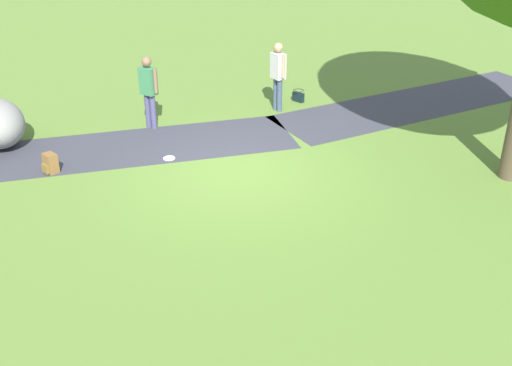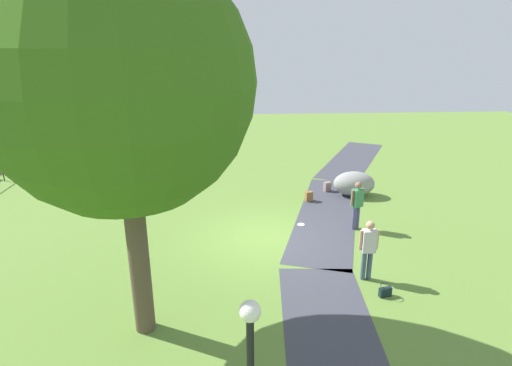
# 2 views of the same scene
# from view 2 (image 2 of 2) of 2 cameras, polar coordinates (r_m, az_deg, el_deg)

# --- Properties ---
(ground_plane) EXTENTS (48.00, 48.00, 0.00)m
(ground_plane) POSITION_cam_2_polar(r_m,az_deg,el_deg) (13.75, 1.38, -7.53)
(ground_plane) COLOR olive
(footpath_segment_mid) EXTENTS (8.25, 4.40, 0.01)m
(footpath_segment_mid) POSITION_cam_2_polar(r_m,az_deg,el_deg) (15.73, 9.71, -4.25)
(footpath_segment_mid) COLOR #3B3D47
(footpath_segment_mid) RESTS_ON ground
(footpath_segment_far) EXTENTS (8.04, 5.57, 0.01)m
(footpath_segment_far) POSITION_cam_2_polar(r_m,az_deg,el_deg) (23.22, 13.06, 3.18)
(footpath_segment_far) COLOR #3B3D47
(footpath_segment_far) RESTS_ON ground
(large_shade_tree) EXTENTS (5.02, 5.02, 7.90)m
(large_shade_tree) POSITION_cam_2_polar(r_m,az_deg,el_deg) (8.22, -18.02, 12.75)
(large_shade_tree) COLOR brown
(large_shade_tree) RESTS_ON ground
(lawn_boulder) EXTENTS (1.29, 1.78, 1.02)m
(lawn_boulder) POSITION_cam_2_polar(r_m,az_deg,el_deg) (17.68, 13.27, -0.10)
(lawn_boulder) COLOR gray
(lawn_boulder) RESTS_ON ground
(woman_with_handbag) EXTENTS (0.24, 0.52, 1.71)m
(woman_with_handbag) POSITION_cam_2_polar(r_m,az_deg,el_deg) (11.50, 15.13, -8.33)
(woman_with_handbag) COLOR #40516A
(woman_with_handbag) RESTS_ON ground
(man_near_boulder) EXTENTS (0.37, 0.48, 1.69)m
(man_near_boulder) POSITION_cam_2_polar(r_m,az_deg,el_deg) (14.41, 13.67, -2.55)
(man_near_boulder) COLOR #4B4A73
(man_near_boulder) RESTS_ON ground
(handbag_on_grass) EXTENTS (0.33, 0.34, 0.31)m
(handbag_on_grass) POSITION_cam_2_polar(r_m,az_deg,el_deg) (11.32, 17.28, -13.98)
(handbag_on_grass) COLOR black
(handbag_on_grass) RESTS_ON ground
(backpack_by_boulder) EXTENTS (0.33, 0.33, 0.40)m
(backpack_by_boulder) POSITION_cam_2_polar(r_m,az_deg,el_deg) (18.06, 9.70, -0.50)
(backpack_by_boulder) COLOR gray
(backpack_by_boulder) RESTS_ON ground
(spare_backpack_on_lawn) EXTENTS (0.31, 0.32, 0.40)m
(spare_backpack_on_lawn) POSITION_cam_2_polar(r_m,az_deg,el_deg) (16.84, 7.24, -1.84)
(spare_backpack_on_lawn) COLOR brown
(spare_backpack_on_lawn) RESTS_ON ground
(frisbee_on_grass) EXTENTS (0.25, 0.25, 0.02)m
(frisbee_on_grass) POSITION_cam_2_polar(r_m,az_deg,el_deg) (14.75, 6.18, -5.68)
(frisbee_on_grass) COLOR silver
(frisbee_on_grass) RESTS_ON ground
(delivery_van) EXTENTS (5.02, 2.38, 2.30)m
(delivery_van) POSITION_cam_2_polar(r_m,az_deg,el_deg) (28.46, -30.76, 6.48)
(delivery_van) COLOR navy
(delivery_van) RESTS_ON ground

